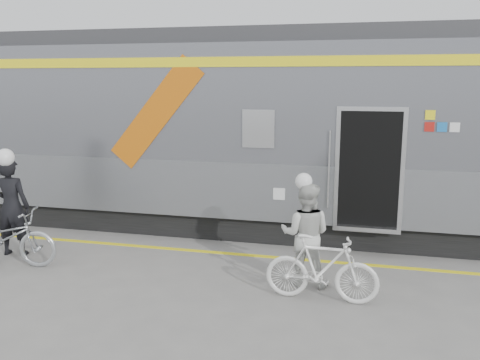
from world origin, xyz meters
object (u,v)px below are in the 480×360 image
(man, at_px, (11,207))
(woman, at_px, (305,234))
(bicycle_right, at_px, (322,268))
(bicycle_left, at_px, (2,238))

(man, distance_m, woman, 5.29)
(man, height_order, bicycle_right, man)
(man, distance_m, bicycle_left, 0.71)
(bicycle_right, bearing_deg, man, 85.03)
(bicycle_right, bearing_deg, bicycle_left, 90.59)
(woman, height_order, bicycle_right, woman)
(bicycle_right, bearing_deg, woman, 30.55)
(bicycle_left, xyz_separation_m, woman, (5.09, 0.42, 0.31))
(man, height_order, bicycle_left, man)
(man, xyz_separation_m, bicycle_right, (5.59, -0.68, -0.40))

